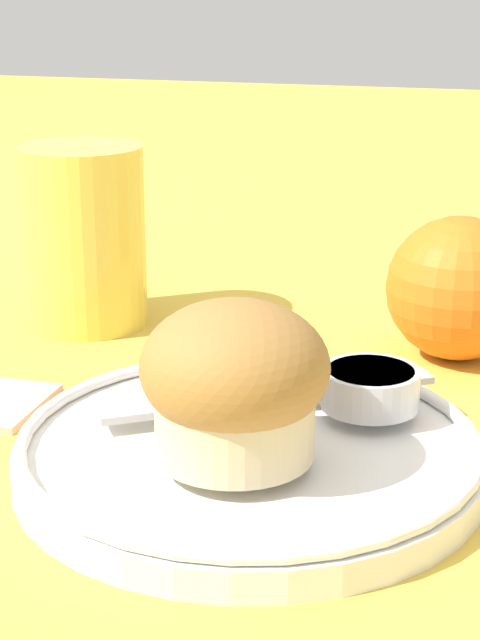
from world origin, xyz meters
The scene contains 8 objects.
ground_plane centered at (0.00, 0.00, 0.00)m, with size 3.00×3.00×0.00m, color gold.
plate centered at (0.00, -0.02, 0.01)m, with size 0.21×0.21×0.02m.
muffin centered at (0.00, -0.04, 0.05)m, with size 0.08×0.08×0.07m.
cream_ramekin centered at (0.05, 0.03, 0.03)m, with size 0.05×0.05×0.02m.
berry_pair centered at (-0.02, 0.03, 0.03)m, with size 0.03×0.02×0.02m.
butter_knife centered at (0.00, 0.02, 0.02)m, with size 0.15×0.10×0.00m.
orange_fruit centered at (0.08, 0.16, 0.04)m, with size 0.08×0.08×0.08m.
juice_glass centered at (-0.15, 0.16, 0.06)m, with size 0.08×0.08×0.11m.
Camera 1 is at (0.11, -0.43, 0.22)m, focal length 60.00 mm.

